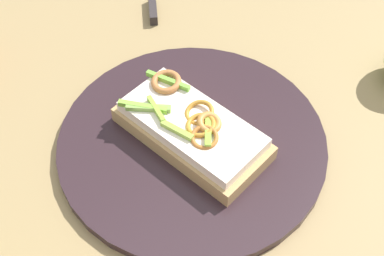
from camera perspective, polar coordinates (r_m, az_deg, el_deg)
The scene contains 4 objects.
ground_plane at distance 0.63m, azimuth 0.00°, elevation -1.87°, with size 2.00×2.00×0.00m, color olive.
plate at distance 0.63m, azimuth 0.00°, elevation -1.52°, with size 0.32×0.32×0.01m, color black.
sandwich at distance 0.61m, azimuth -0.06°, elevation -0.04°, with size 0.09×0.18×0.05m.
knife at distance 0.82m, azimuth -4.28°, elevation 13.16°, with size 0.09×0.10×0.01m.
Camera 1 is at (0.28, 0.26, 0.50)m, focal length 49.41 mm.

